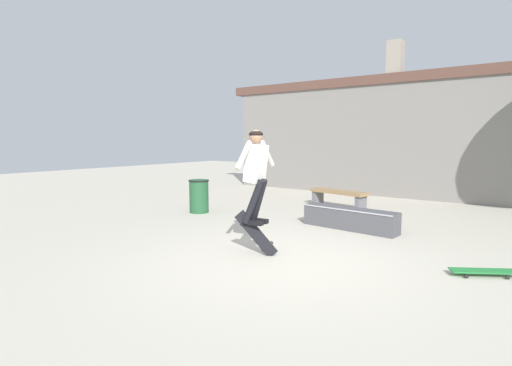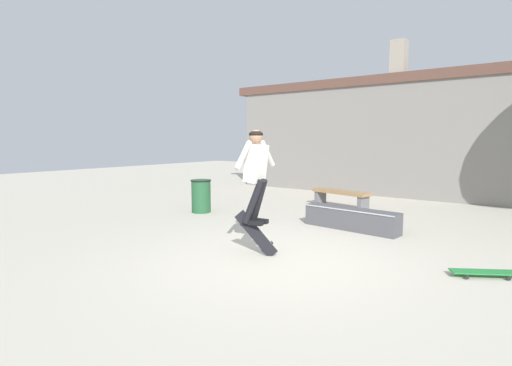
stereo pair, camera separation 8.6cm
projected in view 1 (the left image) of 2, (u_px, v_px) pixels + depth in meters
ground_plane at (280, 260)px, 6.09m from camera, size 40.00×40.00×0.00m
building_backdrop at (421, 134)px, 12.06m from camera, size 14.12×0.52×4.85m
park_bench at (338, 195)px, 10.71m from camera, size 1.70×0.75×0.46m
skate_ledge at (350, 219)px, 8.13m from camera, size 2.02×0.59×0.44m
trash_bin at (199, 195)px, 9.98m from camera, size 0.52×0.52×0.82m
skater at (256, 168)px, 6.26m from camera, size 0.38×1.16×1.49m
skateboard_flipping at (256, 234)px, 6.33m from camera, size 0.66×0.33×0.76m
skateboard_resting at (483, 271)px, 5.36m from camera, size 0.82×0.62×0.08m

